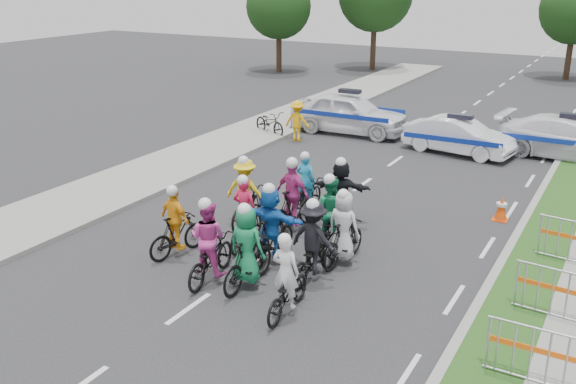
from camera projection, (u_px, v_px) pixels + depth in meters
The scene contains 27 objects.
ground at pixel (189, 309), 12.97m from camera, with size 90.00×90.00×0.00m, color #28282B.
curb_right at pixel (500, 265), 14.73m from camera, with size 0.20×60.00×0.12m, color gray.
grass_strip at pixel (532, 272), 14.41m from camera, with size 1.20×60.00×0.11m, color #1F4817.
sidewalk_left at pixel (120, 186), 20.06m from camera, with size 3.00×60.00×0.13m, color gray.
rider_0 at pixel (287, 287), 12.60m from camera, with size 0.72×1.77×1.77m.
rider_1 at pixel (247, 255), 13.63m from camera, with size 0.83×1.87×1.95m.
rider_2 at pixel (209, 250), 13.95m from camera, with size 0.89×1.98×1.95m.
rider_3 at pixel (177, 228), 15.17m from camera, with size 0.96×1.77×1.80m.
rider_4 at pixel (314, 248), 13.97m from camera, with size 1.11×1.93×1.93m.
rider_5 at pixel (271, 229), 14.77m from camera, with size 1.59×1.90×1.97m.
rider_6 at pixel (246, 222), 15.73m from camera, with size 0.92×1.91×1.87m.
rider_7 at pixel (344, 235), 14.75m from camera, with size 0.82×1.80×1.85m.
rider_8 at pixel (330, 221), 15.58m from camera, with size 0.95×1.97×1.93m.
rider_9 at pixel (293, 203), 16.61m from camera, with size 1.08×1.99×2.02m.
rider_10 at pixel (246, 198), 16.99m from camera, with size 1.15×1.98×1.94m.
rider_11 at pixel (341, 197), 16.92m from camera, with size 1.59×1.89×1.92m.
rider_12 at pixel (306, 192), 17.96m from camera, with size 0.62×1.75×1.78m.
police_car_0 at pixel (349, 113), 26.53m from camera, with size 1.97×4.90×1.67m, color white.
police_car_1 at pixel (459, 136), 23.62m from camera, with size 1.40×4.02×1.32m, color white.
police_car_2 at pixel (570, 138), 22.97m from camera, with size 2.08×5.11×1.48m, color white.
marshal_hiviz at pixel (297, 121), 25.34m from camera, with size 1.03×0.59×1.60m, color #FDB50D.
barrier_0 at pixel (548, 362), 10.27m from camera, with size 2.00×0.50×1.12m, color #A5A8AD, non-canonical shape.
barrier_1 at pixel (567, 299), 12.22m from camera, with size 2.00×0.50×1.12m, color #A5A8AD, non-canonical shape.
cone_0 at pixel (501, 208), 17.43m from camera, with size 0.40×0.40×0.70m.
parked_bike at pixel (270, 123), 26.39m from camera, with size 0.66×1.89×0.99m, color black.
tree_0 at pixel (279, 6), 41.10m from camera, with size 4.20×4.20×6.30m.
tree_4 at pixel (575, 9), 38.23m from camera, with size 4.20×4.20×6.30m.
Camera 1 is at (7.34, -9.03, 6.52)m, focal length 40.00 mm.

